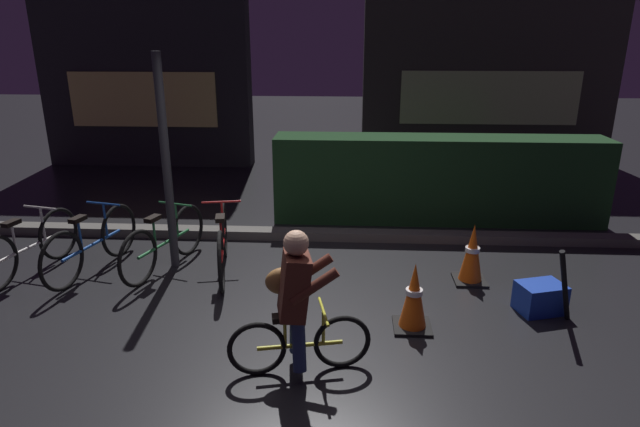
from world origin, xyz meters
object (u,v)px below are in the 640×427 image
(parked_bike_center_left, at_px, (165,242))
(parked_bike_leftmost, at_px, (28,247))
(street_post, at_px, (166,165))
(traffic_cone_near, at_px, (414,297))
(parked_bike_center_right, at_px, (223,243))
(cyclist, at_px, (296,302))
(traffic_cone_far, at_px, (472,254))
(blue_crate, at_px, (540,298))
(parked_bike_left_mid, at_px, (92,244))
(closed_umbrella, at_px, (565,286))

(parked_bike_center_left, bearing_deg, parked_bike_leftmost, 115.98)
(street_post, relative_size, traffic_cone_near, 3.73)
(parked_bike_center_right, xyz_separation_m, cyclist, (1.05, -1.90, 0.27))
(cyclist, bearing_deg, parked_bike_center_right, 107.04)
(traffic_cone_near, distance_m, traffic_cone_far, 1.30)
(parked_bike_center_right, xyz_separation_m, blue_crate, (3.40, -0.77, -0.21))
(parked_bike_leftmost, height_order, parked_bike_left_mid, parked_bike_left_mid)
(blue_crate, height_order, cyclist, cyclist)
(street_post, xyz_separation_m, blue_crate, (4.03, -0.90, -1.10))
(parked_bike_center_left, height_order, traffic_cone_far, parked_bike_center_left)
(cyclist, bearing_deg, parked_bike_center_left, 120.21)
(parked_bike_center_right, bearing_deg, parked_bike_left_mid, 81.83)
(blue_crate, bearing_deg, parked_bike_center_right, 167.20)
(parked_bike_center_left, height_order, parked_bike_center_right, parked_bike_center_right)
(street_post, distance_m, traffic_cone_near, 3.15)
(street_post, height_order, cyclist, street_post)
(cyclist, bearing_deg, street_post, 117.71)
(parked_bike_left_mid, bearing_deg, traffic_cone_far, -77.73)
(street_post, height_order, traffic_cone_far, street_post)
(parked_bike_leftmost, bearing_deg, cyclist, -104.87)
(blue_crate, bearing_deg, traffic_cone_near, -163.08)
(street_post, distance_m, traffic_cone_far, 3.60)
(closed_umbrella, bearing_deg, traffic_cone_near, -35.34)
(parked_bike_left_mid, height_order, closed_umbrella, closed_umbrella)
(parked_bike_center_right, distance_m, cyclist, 2.19)
(parked_bike_leftmost, relative_size, traffic_cone_near, 2.37)
(parked_bike_center_right, height_order, traffic_cone_near, parked_bike_center_right)
(parked_bike_left_mid, relative_size, closed_umbrella, 1.92)
(street_post, xyz_separation_m, cyclist, (1.68, -2.03, -0.62))
(parked_bike_left_mid, xyz_separation_m, traffic_cone_far, (4.37, -0.04, -0.02))
(parked_bike_left_mid, bearing_deg, closed_umbrella, -87.83)
(blue_crate, relative_size, closed_umbrella, 0.52)
(parked_bike_center_left, distance_m, traffic_cone_near, 3.04)
(traffic_cone_near, bearing_deg, parked_bike_center_left, 156.52)
(parked_bike_center_right, height_order, closed_umbrella, closed_umbrella)
(blue_crate, bearing_deg, parked_bike_left_mid, 172.00)
(parked_bike_leftmost, relative_size, cyclist, 1.27)
(traffic_cone_near, bearing_deg, blue_crate, 16.92)
(parked_bike_leftmost, distance_m, closed_umbrella, 5.80)
(traffic_cone_far, bearing_deg, cyclist, -135.18)
(parked_bike_left_mid, xyz_separation_m, parked_bike_center_left, (0.82, 0.12, -0.01))
(parked_bike_leftmost, height_order, blue_crate, parked_bike_leftmost)
(traffic_cone_far, xyz_separation_m, blue_crate, (0.55, -0.65, -0.18))
(street_post, distance_m, parked_bike_center_left, 0.92)
(traffic_cone_near, xyz_separation_m, cyclist, (-1.03, -0.73, 0.31))
(parked_bike_left_mid, relative_size, traffic_cone_near, 2.44)
(traffic_cone_near, relative_size, cyclist, 0.54)
(parked_bike_left_mid, relative_size, parked_bike_center_right, 0.97)
(blue_crate, bearing_deg, cyclist, -154.33)
(parked_bike_leftmost, bearing_deg, closed_umbrella, -85.58)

